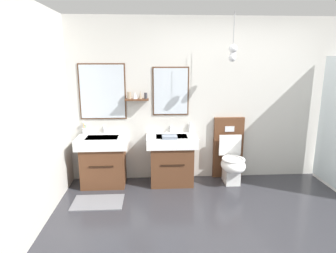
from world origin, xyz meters
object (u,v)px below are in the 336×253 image
(vanity_sink_left, at_px, (104,159))
(toothbrush_cup, at_px, (84,130))
(vanity_sink_right, at_px, (171,158))
(toilet, at_px, (230,158))
(soap_dispenser, at_px, (190,128))
(folded_hand_towel, at_px, (170,137))

(vanity_sink_left, xyz_separation_m, toothbrush_cup, (-0.30, 0.18, 0.42))
(vanity_sink_right, height_order, toothbrush_cup, toothbrush_cup)
(toilet, xyz_separation_m, soap_dispenser, (-0.62, 0.17, 0.46))
(vanity_sink_left, distance_m, toilet, 1.98)
(vanity_sink_right, relative_size, folded_hand_towel, 3.47)
(vanity_sink_left, xyz_separation_m, vanity_sink_right, (1.04, 0.00, 0.00))
(folded_hand_towel, bearing_deg, soap_dispenser, 44.66)
(toothbrush_cup, height_order, soap_dispenser, toothbrush_cup)
(vanity_sink_left, xyz_separation_m, soap_dispenser, (1.36, 0.19, 0.43))
(vanity_sink_left, bearing_deg, vanity_sink_right, 0.00)
(soap_dispenser, bearing_deg, vanity_sink_right, -148.72)
(toilet, bearing_deg, vanity_sink_right, -178.87)
(toothbrush_cup, xyz_separation_m, folded_hand_towel, (1.31, -0.34, -0.04))
(toilet, height_order, toothbrush_cup, toilet)
(toilet, bearing_deg, toothbrush_cup, 175.96)
(vanity_sink_left, relative_size, folded_hand_towel, 3.47)
(vanity_sink_left, bearing_deg, soap_dispenser, 7.96)
(soap_dispenser, distance_m, folded_hand_towel, 0.50)
(toilet, relative_size, soap_dispenser, 5.69)
(toilet, bearing_deg, soap_dispenser, 164.70)
(toilet, bearing_deg, vanity_sink_left, -179.46)
(vanity_sink_right, xyz_separation_m, folded_hand_towel, (-0.04, -0.16, 0.38))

